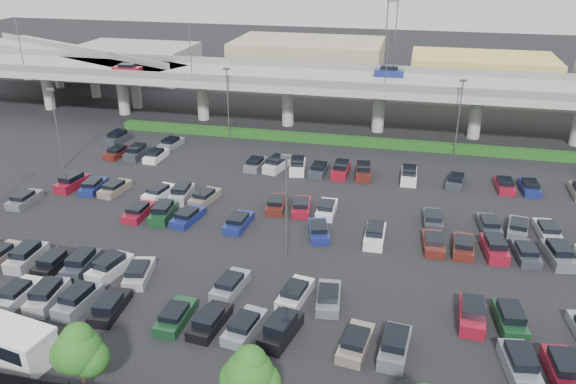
{
  "coord_description": "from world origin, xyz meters",
  "views": [
    {
      "loc": [
        9.9,
        -50.78,
        26.72
      ],
      "look_at": [
        -2.27,
        2.63,
        2.0
      ],
      "focal_mm": 35.0,
      "sensor_mm": 36.0,
      "label": 1
    }
  ],
  "objects": [
    {
      "name": "on_ramp",
      "position": [
        -52.1,
        43.05,
        6.86
      ],
      "size": [
        50.93,
        30.13,
        8.8
      ],
      "color": "#989890",
      "rests_on": "ground"
    },
    {
      "name": "tree_row",
      "position": [
        0.7,
        -26.53,
        3.52
      ],
      "size": [
        65.07,
        3.66,
        5.94
      ],
      "color": "#332316",
      "rests_on": "ground"
    },
    {
      "name": "light_poles",
      "position": [
        -4.13,
        2.0,
        6.24
      ],
      "size": [
        66.9,
        48.38,
        10.3
      ],
      "color": "#54545A",
      "rests_on": "ground"
    },
    {
      "name": "hedge",
      "position": [
        0.0,
        25.0,
        0.55
      ],
      "size": [
        66.0,
        1.6,
        1.1
      ],
      "primitive_type": "cube",
      "color": "#113D14",
      "rests_on": "ground"
    },
    {
      "name": "ground",
      "position": [
        0.0,
        0.0,
        0.0
      ],
      "size": [
        280.0,
        280.0,
        0.0
      ],
      "primitive_type": "plane",
      "color": "black"
    },
    {
      "name": "overpass",
      "position": [
        -0.21,
        32.01,
        6.97
      ],
      "size": [
        150.0,
        13.0,
        15.8
      ],
      "color": "#989890",
      "rests_on": "ground"
    },
    {
      "name": "parked_cars",
      "position": [
        -0.28,
        -4.2,
        0.62
      ],
      "size": [
        62.95,
        41.66,
        1.67
      ],
      "color": "#2F343D",
      "rests_on": "ground"
    },
    {
      "name": "distant_buildings",
      "position": [
        12.38,
        61.81,
        3.74
      ],
      "size": [
        138.0,
        24.0,
        9.0
      ],
      "color": "gray",
      "rests_on": "ground"
    }
  ]
}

